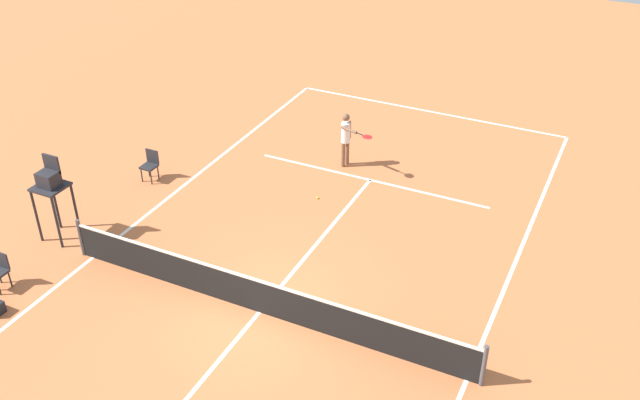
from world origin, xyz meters
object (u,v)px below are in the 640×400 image
Objects in this scene: player_serving at (347,136)px; tennis_ball at (317,198)px; umpire_chair at (51,186)px; courtside_chair_mid at (150,164)px.

player_serving reaches higher than tennis_ball.
tennis_ball is 0.03× the size of umpire_chair.
tennis_ball is 5.24m from courtside_chair_mid.
tennis_ball is 0.07× the size of courtside_chair_mid.
tennis_ball is at bearing 17.76° from player_serving.
tennis_ball is at bearing -138.57° from umpire_chair.
player_serving is 1.88× the size of courtside_chair_mid.
courtside_chair_mid is (-0.30, -3.59, -1.07)m from umpire_chair.
player_serving is 0.74× the size of umpire_chair.
player_serving reaches higher than courtside_chair_mid.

